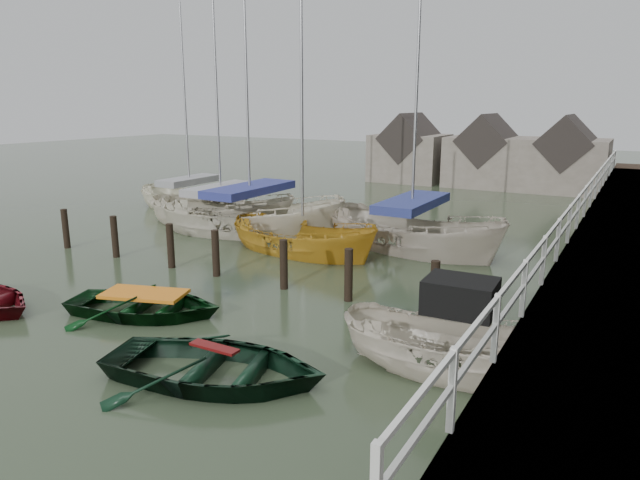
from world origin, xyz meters
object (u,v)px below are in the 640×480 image
Objects in this scene: sailboat_c at (303,252)px; rowboat_dkgreen at (216,381)px; sailboat_e at (191,208)px; sailboat_d at (411,247)px; motorboat at (453,369)px; sailboat_b at (251,232)px; sailboat_a at (222,223)px; rowboat_green at (146,315)px.

rowboat_dkgreen is at bearing -150.45° from sailboat_c.
rowboat_dkgreen is at bearing -133.73° from sailboat_e.
rowboat_dkgreen is 0.34× the size of sailboat_d.
motorboat is 13.10m from sailboat_b.
rowboat_dkgreen is 0.40× the size of sailboat_a.
motorboat reaches higher than rowboat_green.
sailboat_b is 1.27× the size of sailboat_c.
sailboat_e is at bearing 94.84° from sailboat_d.
rowboat_green is 0.31× the size of sailboat_b.
sailboat_d is (3.08, 2.26, 0.05)m from sailboat_c.
sailboat_b is (2.13, -0.81, -0.00)m from sailboat_a.
sailboat_e reaches higher than sailboat_a.
sailboat_a is 2.28m from sailboat_b.
sailboat_c is at bearing 140.41° from sailboat_d.
rowboat_dkgreen is 4.49m from motorboat.
sailboat_c reaches higher than rowboat_dkgreen.
sailboat_e reaches higher than sailboat_c.
motorboat is 0.44× the size of sailboat_e.
sailboat_b is at bearing 50.89° from motorboat.
sailboat_c is (3.31, -1.48, -0.05)m from sailboat_b.
sailboat_a reaches higher than rowboat_green.
sailboat_e is at bearing 72.69° from sailboat_c.
sailboat_c is 0.78× the size of sailboat_d.
sailboat_c is (-7.22, 6.31, -0.08)m from motorboat.
motorboat reaches higher than rowboat_dkgreen.
motorboat is 0.37× the size of sailboat_d.
sailboat_b is (-3.10, 8.48, 0.06)m from rowboat_green.
rowboat_dkgreen is at bearing -134.11° from rowboat_green.
sailboat_a is at bearing 23.79° from rowboat_dkgreen.
rowboat_dkgreen is at bearing -156.19° from sailboat_a.
motorboat is 9.59m from sailboat_c.
rowboat_green is 9.03m from sailboat_b.
sailboat_d reaches higher than rowboat_dkgreen.
sailboat_a is at bearing 53.18° from motorboat.
sailboat_e is at bearing 46.12° from sailboat_a.
sailboat_e is (-12.42, 13.03, 0.06)m from rowboat_dkgreen.
sailboat_d is (3.29, 9.27, 0.06)m from rowboat_green.
rowboat_green is 10.67m from sailboat_a.
rowboat_green is at bearing 49.01° from rowboat_dkgreen.
sailboat_b is 3.62m from sailboat_c.
rowboat_green is at bearing -173.63° from sailboat_b.
sailboat_a reaches higher than rowboat_dkgreen.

